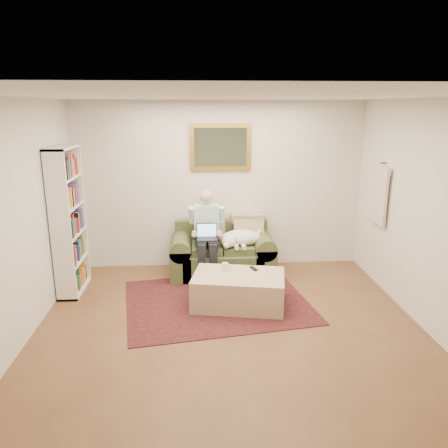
{
  "coord_description": "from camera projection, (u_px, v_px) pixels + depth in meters",
  "views": [
    {
      "loc": [
        -0.36,
        -4.24,
        2.51
      ],
      "look_at": [
        0.01,
        1.49,
        0.95
      ],
      "focal_mm": 35.0,
      "sensor_mm": 36.0,
      "label": 1
    }
  ],
  "objects": [
    {
      "name": "bookshelf",
      "position": [
        68.0,
        221.0,
        5.91
      ],
      "size": [
        0.28,
        0.8,
        2.0
      ],
      "primitive_type": null,
      "color": "white",
      "rests_on": "room_shell"
    },
    {
      "name": "ottoman",
      "position": [
        239.0,
        290.0,
        5.63
      ],
      "size": [
        1.27,
        0.94,
        0.42
      ],
      "primitive_type": "cube",
      "rotation": [
        0.0,
        0.0,
        -0.19
      ],
      "color": "tan",
      "rests_on": "room_shell"
    },
    {
      "name": "seated_man",
      "position": [
        207.0,
        236.0,
        6.43
      ],
      "size": [
        0.52,
        0.74,
        1.32
      ],
      "primitive_type": null,
      "color": "#8CC6D8",
      "rests_on": "sofa"
    },
    {
      "name": "sleeping_dog",
      "position": [
        241.0,
        238.0,
        6.54
      ],
      "size": [
        0.64,
        0.41,
        0.24
      ],
      "primitive_type": null,
      "color": "white",
      "rests_on": "sofa"
    },
    {
      "name": "laptop",
      "position": [
        207.0,
        235.0,
        6.36
      ],
      "size": [
        0.3,
        0.24,
        0.22
      ],
      "color": "black",
      "rests_on": "seated_man"
    },
    {
      "name": "tv_remote",
      "position": [
        254.0,
        268.0,
        5.77
      ],
      "size": [
        0.09,
        0.16,
        0.02
      ],
      "primitive_type": "cube",
      "rotation": [
        0.0,
        0.0,
        0.32
      ],
      "color": "black",
      "rests_on": "ottoman"
    },
    {
      "name": "coffee_mug",
      "position": [
        225.0,
        267.0,
        5.72
      ],
      "size": [
        0.08,
        0.08,
        0.1
      ],
      "primitive_type": "cylinder",
      "color": "white",
      "rests_on": "ottoman"
    },
    {
      "name": "sofa",
      "position": [
        222.0,
        257.0,
        6.68
      ],
      "size": [
        1.57,
        0.8,
        0.94
      ],
      "color": "#576837",
      "rests_on": "room_shell"
    },
    {
      "name": "wall_mirror",
      "position": [
        220.0,
        147.0,
        6.64
      ],
      "size": [
        0.94,
        0.04,
        0.72
      ],
      "color": "gold",
      "rests_on": "room_shell"
    },
    {
      "name": "hanging_shirt",
      "position": [
        379.0,
        192.0,
        6.08
      ],
      "size": [
        0.06,
        0.52,
        0.9
      ],
      "primitive_type": null,
      "color": "beige",
      "rests_on": "room_shell"
    },
    {
      "name": "rug",
      "position": [
        217.0,
        301.0,
        5.78
      ],
      "size": [
        2.61,
        2.22,
        0.01
      ],
      "primitive_type": "cube",
      "rotation": [
        0.0,
        0.0,
        0.16
      ],
      "color": "black",
      "rests_on": "room_shell"
    },
    {
      "name": "room_shell",
      "position": [
        230.0,
        220.0,
        4.76
      ],
      "size": [
        4.51,
        5.0,
        2.61
      ],
      "color": "brown",
      "rests_on": "ground"
    }
  ]
}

